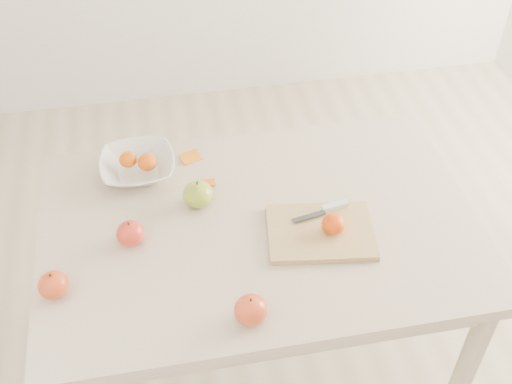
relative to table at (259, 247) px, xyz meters
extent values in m
plane|color=#C6B293|center=(0.00, 0.00, -0.65)|extent=(3.50, 3.50, 0.00)
cube|color=beige|center=(0.00, 0.00, 0.08)|extent=(1.20, 0.80, 0.04)
cylinder|color=#BCAA8E|center=(-0.54, 0.34, -0.30)|extent=(0.06, 0.06, 0.71)
cylinder|color=#BCAA8E|center=(0.54, 0.34, -0.30)|extent=(0.06, 0.06, 0.71)
cylinder|color=#BCAA8E|center=(0.54, -0.34, -0.30)|extent=(0.06, 0.06, 0.71)
cube|color=tan|center=(0.15, -0.07, 0.11)|extent=(0.31, 0.24, 0.02)
ellipsoid|color=#D24707|center=(0.18, -0.08, 0.14)|extent=(0.06, 0.06, 0.05)
imported|color=silver|center=(-0.31, 0.27, 0.13)|extent=(0.22, 0.22, 0.05)
ellipsoid|color=#D35207|center=(-0.34, 0.28, 0.15)|extent=(0.05, 0.05, 0.05)
ellipsoid|color=#DF4907|center=(-0.28, 0.25, 0.15)|extent=(0.06, 0.06, 0.05)
cube|color=orange|center=(-0.15, 0.31, 0.10)|extent=(0.07, 0.06, 0.01)
cube|color=#EE5710|center=(-0.12, 0.18, 0.10)|extent=(0.05, 0.04, 0.01)
cube|color=silver|center=(0.21, 0.00, 0.12)|extent=(0.08, 0.03, 0.01)
cube|color=#3D4045|center=(0.13, -0.03, 0.12)|extent=(0.10, 0.03, 0.00)
ellipsoid|color=olive|center=(-0.15, 0.10, 0.14)|extent=(0.09, 0.09, 0.08)
ellipsoid|color=#A60E1C|center=(-0.35, -0.01, 0.13)|extent=(0.08, 0.08, 0.07)
ellipsoid|color=#A4191C|center=(-0.54, -0.15, 0.13)|extent=(0.07, 0.07, 0.07)
ellipsoid|color=maroon|center=(-0.08, -0.31, 0.13)|extent=(0.08, 0.08, 0.07)
camera|label=1|loc=(-0.24, -1.20, 1.37)|focal=45.00mm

